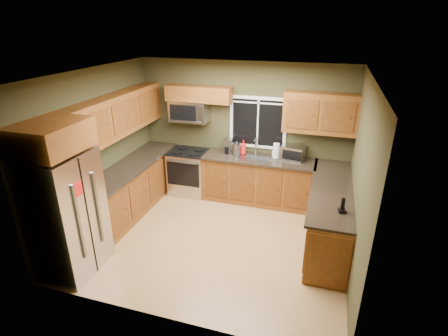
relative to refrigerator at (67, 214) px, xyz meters
The scene contains 29 objects.
floor 2.35m from the refrigerator, 36.78° to the left, with size 4.20×4.20×0.00m, color #A77A49.
ceiling 2.82m from the refrigerator, 36.78° to the left, with size 4.20×4.20×0.00m, color white.
back_wall 3.58m from the refrigerator, 60.71° to the left, with size 4.20×4.20×0.00m, color #3A371E.
front_wall 1.86m from the refrigerator, 16.04° to the right, with size 4.20×4.20×0.00m, color #3A371E.
left_wall 1.42m from the refrigerator, 105.52° to the left, with size 3.60×3.60×0.00m, color #3A371E.
right_wall 4.08m from the refrigerator, 18.71° to the left, with size 3.60×3.60×0.00m, color #3A371E.
window 3.75m from the refrigerator, 56.52° to the left, with size 1.12×0.03×1.02m.
base_cabinets_left 1.83m from the refrigerator, 91.97° to the left, with size 0.60×2.65×0.90m, color brown.
countertop_left 1.78m from the refrigerator, 91.16° to the left, with size 0.65×2.65×0.04m, color black.
base_cabinets_back 3.56m from the refrigerator, 52.43° to the left, with size 2.17×0.60×0.90m, color brown.
countertop_back 3.51m from the refrigerator, 52.18° to the left, with size 2.17×0.65×0.04m, color black.
base_cabinets_peninsula 4.02m from the refrigerator, 27.50° to the left, with size 0.60×2.52×0.90m.
countertop_peninsula 3.97m from the refrigerator, 27.77° to the left, with size 0.65×2.50×0.04m, color black.
upper_cabinets_left 2.03m from the refrigerator, 96.30° to the left, with size 0.33×2.65×0.72m, color brown.
upper_cabinets_back_left 3.28m from the refrigerator, 73.15° to the left, with size 1.30×0.33×0.30m, color brown.
upper_cabinets_back_right 4.44m from the refrigerator, 42.62° to the left, with size 1.30×0.33×0.72m, color brown.
upper_cabinet_over_fridge 1.13m from the refrigerator, behind, with size 0.72×0.90×0.38m, color brown.
refrigerator is the anchor object (origin of this frame).
range 2.89m from the refrigerator, 76.03° to the left, with size 0.76×0.69×0.94m.
microwave 3.10m from the refrigerator, 76.66° to the left, with size 0.76×0.41×0.42m.
sink 3.46m from the refrigerator, 53.87° to the left, with size 0.60×0.42×0.36m.
toaster_oven 4.02m from the refrigerator, 46.48° to the left, with size 0.48×0.40×0.27m.
coffee_maker 3.26m from the refrigerator, 62.83° to the left, with size 0.19×0.24×0.28m.
kettle 3.29m from the refrigerator, 59.05° to the left, with size 0.21×0.21×0.29m.
paper_towel_roll 3.80m from the refrigerator, 49.77° to the left, with size 0.16×0.16×0.32m.
soap_bottle_a 3.43m from the refrigerator, 58.25° to the left, with size 0.11×0.11×0.28m, color red.
soap_bottle_b 3.80m from the refrigerator, 50.08° to the left, with size 0.09×0.09×0.20m, color white.
soap_bottle_c 3.37m from the refrigerator, 63.11° to the left, with size 0.14×0.14×0.17m, color white.
cordless_phone 3.82m from the refrigerator, 16.86° to the left, with size 0.12×0.12×0.22m.
Camera 1 is at (1.59, -4.68, 3.40)m, focal length 28.00 mm.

